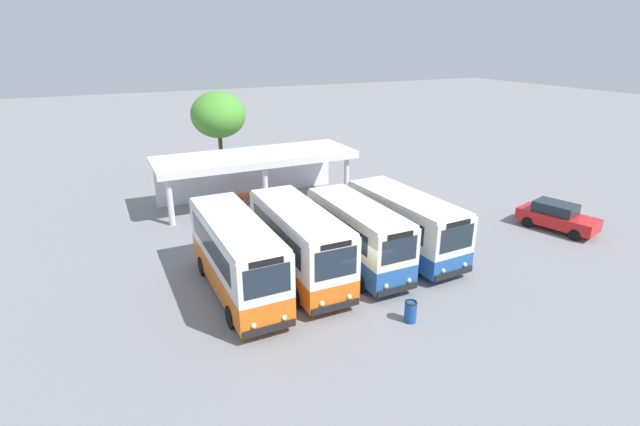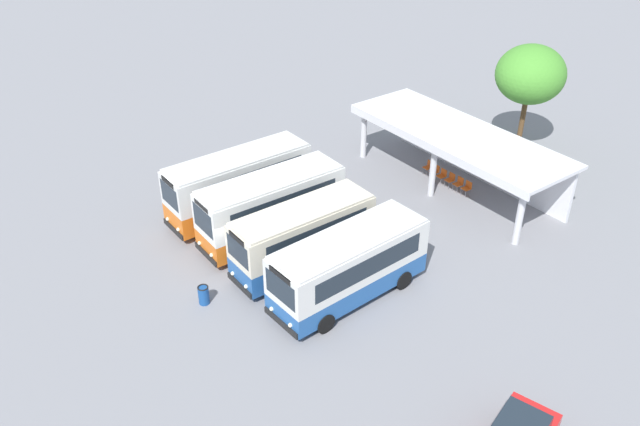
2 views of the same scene
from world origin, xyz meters
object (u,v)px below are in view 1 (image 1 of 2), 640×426
at_px(parked_car_flank, 557,216).
at_px(city_bus_middle_cream, 357,234).
at_px(waiting_chair_fourth_seat, 258,196).
at_px(city_bus_second_in_row, 299,241).
at_px(city_bus_fourth_amber, 405,222).
at_px(waiting_chair_middle_seat, 249,197).
at_px(waiting_chair_fifth_seat, 267,195).
at_px(litter_bin_apron, 410,311).
at_px(city_bus_nearest_orange, 236,254).
at_px(waiting_chair_end_by_column, 231,199).
at_px(waiting_chair_second_from_end, 240,198).
at_px(waiting_chair_far_end_seat, 275,193).

bearing_deg(parked_car_flank, city_bus_middle_cream, 176.50).
bearing_deg(waiting_chair_fourth_seat, city_bus_second_in_row, -98.68).
distance_m(city_bus_fourth_amber, waiting_chair_middle_seat, 12.00).
xyz_separation_m(waiting_chair_fifth_seat, litter_bin_apron, (0.23, -16.36, -0.07)).
height_order(waiting_chair_middle_seat, litter_bin_apron, litter_bin_apron).
xyz_separation_m(city_bus_fourth_amber, waiting_chair_middle_seat, (-4.88, 10.89, -1.24)).
distance_m(city_bus_nearest_orange, litter_bin_apron, 7.67).
bearing_deg(waiting_chair_fourth_seat, waiting_chair_fifth_seat, 3.08).
bearing_deg(parked_car_flank, waiting_chair_fourth_seat, 139.80).
height_order(city_bus_fourth_amber, waiting_chair_end_by_column, city_bus_fourth_amber).
bearing_deg(city_bus_fourth_amber, waiting_chair_end_by_column, 119.06).
height_order(parked_car_flank, waiting_chair_end_by_column, parked_car_flank).
bearing_deg(waiting_chair_fourth_seat, litter_bin_apron, -87.04).
xyz_separation_m(city_bus_middle_cream, waiting_chair_second_from_end, (-2.52, 11.28, -1.27)).
bearing_deg(waiting_chair_far_end_seat, city_bus_second_in_row, -104.76).
distance_m(waiting_chair_end_by_column, waiting_chair_fifth_seat, 2.48).
relative_size(city_bus_fourth_amber, parked_car_flank, 1.64).
xyz_separation_m(city_bus_middle_cream, waiting_chair_fourth_seat, (-1.28, 11.27, -1.27)).
bearing_deg(city_bus_middle_cream, parked_car_flank, -3.50).
xyz_separation_m(waiting_chair_second_from_end, litter_bin_apron, (2.08, -16.33, -0.07)).
bearing_deg(waiting_chair_fourth_seat, waiting_chair_second_from_end, 179.71).
bearing_deg(city_bus_middle_cream, waiting_chair_fourth_seat, 96.49).
bearing_deg(city_bus_middle_cream, waiting_chair_fifth_seat, 93.36).
distance_m(waiting_chair_middle_seat, litter_bin_apron, 16.35).
bearing_deg(litter_bin_apron, city_bus_nearest_orange, 137.04).
distance_m(city_bus_second_in_row, waiting_chair_far_end_seat, 11.59).
xyz_separation_m(waiting_chair_second_from_end, waiting_chair_far_end_seat, (2.48, 0.03, 0.00)).
height_order(waiting_chair_fourth_seat, waiting_chair_far_end_seat, same).
height_order(parked_car_flank, waiting_chair_fourth_seat, parked_car_flank).
relative_size(city_bus_nearest_orange, city_bus_fourth_amber, 1.05).
height_order(city_bus_nearest_orange, waiting_chair_end_by_column, city_bus_nearest_orange).
xyz_separation_m(waiting_chair_middle_seat, waiting_chair_far_end_seat, (1.86, 0.07, 0.00)).
distance_m(city_bus_nearest_orange, city_bus_second_in_row, 2.98).
distance_m(parked_car_flank, waiting_chair_far_end_seat, 17.80).
xyz_separation_m(city_bus_second_in_row, litter_bin_apron, (2.54, -5.24, -1.44)).
relative_size(waiting_chair_end_by_column, waiting_chair_second_from_end, 1.00).
distance_m(city_bus_second_in_row, waiting_chair_end_by_column, 11.25).
distance_m(city_bus_nearest_orange, waiting_chair_fifth_seat, 12.48).
distance_m(city_bus_nearest_orange, waiting_chair_second_from_end, 11.79).
distance_m(city_bus_nearest_orange, city_bus_fourth_amber, 8.93).
relative_size(city_bus_middle_cream, city_bus_fourth_amber, 0.93).
distance_m(city_bus_second_in_row, waiting_chair_middle_seat, 11.19).
height_order(city_bus_nearest_orange, waiting_chair_middle_seat, city_bus_nearest_orange).
xyz_separation_m(city_bus_fourth_amber, waiting_chair_end_by_column, (-6.12, 11.01, -1.24)).
height_order(city_bus_nearest_orange, litter_bin_apron, city_bus_nearest_orange).
bearing_deg(waiting_chair_fourth_seat, city_bus_nearest_orange, -112.63).
bearing_deg(city_bus_middle_cream, city_bus_fourth_amber, 6.63).
xyz_separation_m(waiting_chair_fourth_seat, waiting_chair_far_end_seat, (1.24, 0.04, 0.00)).
distance_m(city_bus_second_in_row, litter_bin_apron, 5.99).
height_order(city_bus_second_in_row, waiting_chair_end_by_column, city_bus_second_in_row).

